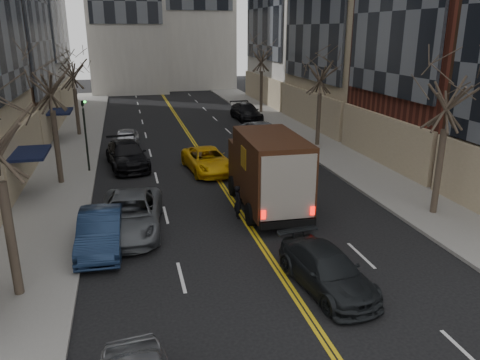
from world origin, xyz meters
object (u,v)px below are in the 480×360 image
Objects in this scene: pedestrian at (238,202)px; ups_truck at (268,171)px; observer_sedan at (327,270)px; taxi at (208,160)px.

ups_truck is at bearing -65.72° from pedestrian.
ups_truck is 2.15m from pedestrian.
observer_sedan is at bearing -89.79° from ups_truck.
observer_sedan is at bearing -169.72° from pedestrian.
pedestrian is (-1.45, 6.74, 0.12)m from observer_sedan.
taxi is (-1.71, 6.88, -1.18)m from ups_truck.
ups_truck is 7.19m from taxi.
ups_truck is 1.36× the size of taxi.
taxi is (-1.50, 14.43, 0.04)m from observer_sedan.
pedestrian is at bearing -152.08° from ups_truck.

